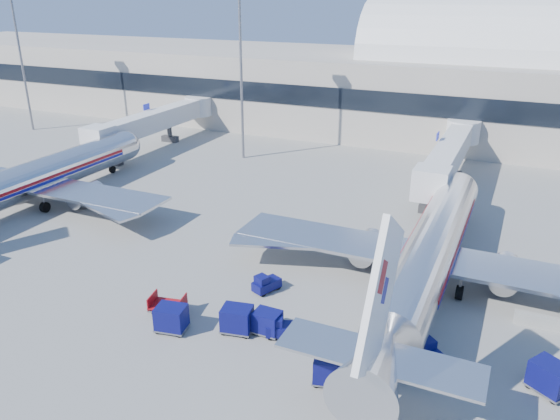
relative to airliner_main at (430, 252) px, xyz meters
The scene contains 18 objects.
ground 11.35m from the airliner_main, 155.75° to the right, with size 260.00×260.00×0.00m, color gray.
terminal 56.80m from the airliner_main, 114.64° to the left, with size 170.00×28.15×21.00m.
airliner_main is the anchor object (origin of this frame).
airliner_mid 42.00m from the airliner_main, behind, with size 32.00×37.26×12.07m.
jetbridge_near 26.43m from the airliner_main, 95.22° to the left, with size 4.40×27.50×6.25m.
jetbridge_mid 51.62m from the airliner_main, 149.36° to the left, with size 4.40×27.50×6.25m.
mast_far_west 75.44m from the airliner_main, 159.99° to the left, with size 2.00×1.20×22.60m.
mast_west 41.12m from the airliner_main, 139.64° to the left, with size 2.00×1.20×22.60m.
barrier_near 8.74m from the airliner_main, 17.39° to the right, with size 3.00×0.55×0.90m, color #9E9E96.
tug_lead 13.47m from the airliner_main, 124.71° to the right, with size 2.55×1.90×1.49m.
tug_right 10.02m from the airliner_main, 78.28° to the right, with size 2.30×2.22×1.39m.
tug_left 12.89m from the airliner_main, 151.71° to the right, with size 1.89×2.47×1.44m.
cart_train_a 14.12m from the airliner_main, 128.02° to the right, with size 1.91×1.47×1.66m.
cart_train_b 15.86m from the airliner_main, 132.10° to the right, with size 2.38×1.98×1.86m.
cart_train_c 19.98m from the airliner_main, 137.55° to the right, with size 2.35×1.95×1.85m.
cart_solo_near 14.47m from the airliner_main, 102.35° to the right, with size 2.27×1.93×1.73m.
cart_solo_far 13.01m from the airliner_main, 47.52° to the right, with size 2.69×2.53×1.89m.
cart_open_red 20.13m from the airliner_main, 144.40° to the right, with size 2.73×2.17×0.65m.
Camera 1 is at (15.18, -34.58, 21.60)m, focal length 35.00 mm.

